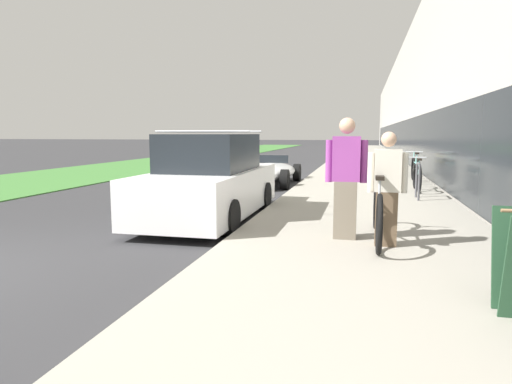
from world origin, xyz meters
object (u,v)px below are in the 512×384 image
bike_rack_hoop (418,177)px  cruiser_bike_farthest (405,165)px  person_bystander (346,179)px  cruiser_bike_middle (415,169)px  person_rider (387,189)px  cruiser_bike_nearest (417,177)px  tandem_bicycle (377,212)px  vintage_roadster_curbside (268,172)px  parked_sedan_curbside (211,182)px

bike_rack_hoop → cruiser_bike_farthest: bike_rack_hoop is taller
person_bystander → cruiser_bike_middle: size_ratio=0.93×
person_rider → cruiser_bike_middle: size_ratio=0.82×
person_rider → person_bystander: size_ratio=0.89×
person_rider → cruiser_bike_nearest: size_ratio=0.92×
tandem_bicycle → bike_rack_hoop: bearing=77.1°
bike_rack_hoop → cruiser_bike_nearest: cruiser_bike_nearest is taller
person_rider → bike_rack_hoop: bearing=79.1°
person_bystander → vintage_roadster_curbside: person_bystander is taller
bike_rack_hoop → parked_sedan_curbside: parked_sedan_curbside is taller
tandem_bicycle → parked_sedan_curbside: parked_sedan_curbside is taller
tandem_bicycle → cruiser_bike_farthest: bearing=83.4°
bike_rack_hoop → parked_sedan_curbside: size_ratio=0.19×
cruiser_bike_nearest → vintage_roadster_curbside: (-4.40, 1.72, -0.10)m
cruiser_bike_middle → parked_sedan_curbside: size_ratio=0.43×
cruiser_bike_nearest → cruiser_bike_farthest: size_ratio=0.99×
tandem_bicycle → person_bystander: bearing=177.2°
person_rider → cruiser_bike_farthest: 11.33m
person_rider → cruiser_bike_nearest: bearing=80.4°
tandem_bicycle → person_bystander: 0.65m
tandem_bicycle → parked_sedan_curbside: size_ratio=0.55×
person_rider → bike_rack_hoop: 4.87m
person_bystander → parked_sedan_curbside: person_bystander is taller
tandem_bicycle → person_rider: (0.11, -0.28, 0.36)m
person_rider → cruiser_bike_nearest: 6.47m
cruiser_bike_nearest → cruiser_bike_middle: 2.41m
person_rider → vintage_roadster_curbside: (-3.32, 8.09, -0.50)m
vintage_roadster_curbside → bike_rack_hoop: bearing=-38.0°
tandem_bicycle → parked_sedan_curbside: bearing=152.0°
person_bystander → cruiser_bike_middle: person_bystander is taller
person_rider → tandem_bicycle: bearing=110.5°
cruiser_bike_nearest → vintage_roadster_curbside: bearing=158.6°
cruiser_bike_nearest → cruiser_bike_middle: (0.19, 2.40, 0.02)m
cruiser_bike_farthest → person_bystander: bearing=-98.9°
cruiser_bike_nearest → person_bystander: bearing=-105.1°
person_bystander → bike_rack_hoop: 4.72m
bike_rack_hoop → vintage_roadster_curbside: bike_rack_hoop is taller
person_rider → person_bystander: 0.64m
person_rider → parked_sedan_curbside: parked_sedan_curbside is taller
cruiser_bike_nearest → vintage_roadster_curbside: cruiser_bike_nearest is taller
vintage_roadster_curbside → parked_sedan_curbside: bearing=-88.5°
bike_rack_hoop → parked_sedan_curbside: 4.99m
parked_sedan_curbside → vintage_roadster_curbside: (-0.17, 6.19, -0.33)m
tandem_bicycle → vintage_roadster_curbside: bearing=112.4°
bike_rack_hoop → cruiser_bike_nearest: (0.16, 1.59, -0.14)m
cruiser_bike_nearest → cruiser_bike_farthest: bearing=89.0°
vintage_roadster_curbside → cruiser_bike_nearest: bearing=-21.4°
cruiser_bike_nearest → cruiser_bike_middle: cruiser_bike_middle is taller
tandem_bicycle → bike_rack_hoop: 4.61m
parked_sedan_curbside → vintage_roadster_curbside: 6.20m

